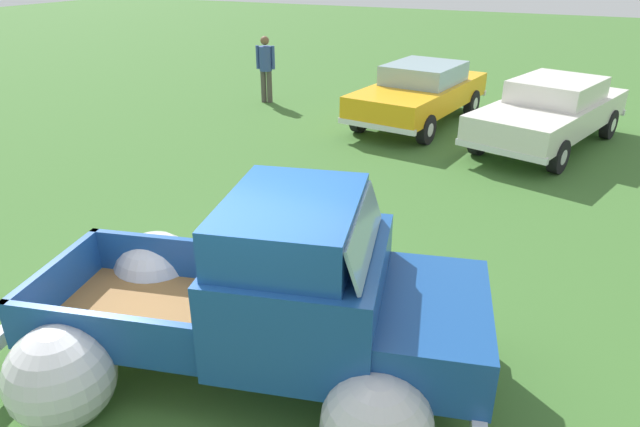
{
  "coord_description": "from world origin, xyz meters",
  "views": [
    {
      "loc": [
        2.67,
        -3.76,
        3.84
      ],
      "look_at": [
        0.0,
        1.82,
        0.98
      ],
      "focal_mm": 31.69,
      "sensor_mm": 36.0,
      "label": 1
    }
  ],
  "objects": [
    {
      "name": "vintage_pickup_truck",
      "position": [
        0.38,
        0.09,
        0.76
      ],
      "size": [
        4.94,
        3.58,
        1.96
      ],
      "rotation": [
        0.0,
        0.0,
        0.24
      ],
      "color": "black",
      "rests_on": "ground"
    },
    {
      "name": "show_car_1",
      "position": [
        2.0,
        9.07,
        0.78
      ],
      "size": [
        3.06,
        4.99,
        1.43
      ],
      "rotation": [
        0.0,
        0.0,
        -1.85
      ],
      "color": "black",
      "rests_on": "ground"
    },
    {
      "name": "spectator_0",
      "position": [
        -5.51,
        9.86,
        1.03
      ],
      "size": [
        0.54,
        0.42,
        1.8
      ],
      "rotation": [
        0.0,
        0.0,
        4.98
      ],
      "color": "#4C4742",
      "rests_on": "ground"
    },
    {
      "name": "ground_plane",
      "position": [
        0.0,
        0.0,
        0.0
      ],
      "size": [
        80.0,
        80.0,
        0.0
      ],
      "primitive_type": "plane",
      "color": "#3D6B2D"
    },
    {
      "name": "show_car_0",
      "position": [
        -1.03,
        9.61,
        0.78
      ],
      "size": [
        2.46,
        4.7,
        1.43
      ],
      "rotation": [
        0.0,
        0.0,
        -1.71
      ],
      "color": "black",
      "rests_on": "ground"
    }
  ]
}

